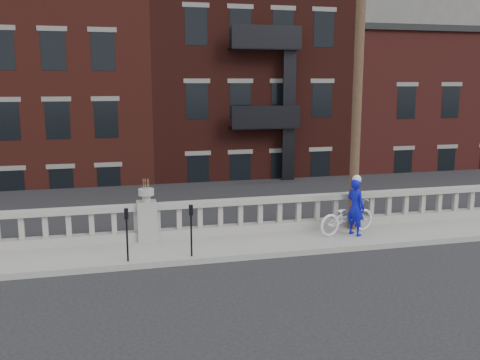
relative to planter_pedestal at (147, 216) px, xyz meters
name	(u,v)px	position (x,y,z in m)	size (l,w,h in m)	color
ground	(162,298)	(0.00, -3.95, -0.83)	(120.00, 120.00, 0.00)	black
sidewalk	(151,252)	(0.00, -0.95, -0.76)	(32.00, 2.20, 0.15)	gray
balustrade	(147,223)	(0.00, 0.00, -0.19)	(28.00, 0.34, 1.03)	gray
planter_pedestal	(147,216)	(0.00, 0.00, 0.00)	(0.55, 0.55, 1.76)	gray
lower_level	(132,113)	(0.56, 19.09, 1.80)	(80.00, 44.00, 20.80)	#605E59
utility_pole	(359,59)	(6.20, -0.35, 4.41)	(1.60, 0.28, 10.00)	#422D1E
parking_meter_c	(127,229)	(-0.63, -1.80, 0.17)	(0.10, 0.09, 1.36)	black
parking_meter_d	(191,225)	(0.99, -1.80, 0.17)	(0.10, 0.09, 1.36)	black
bicycle	(347,216)	(5.79, -0.80, -0.17)	(0.68, 1.95, 1.02)	silver
cyclist	(356,207)	(5.95, -1.04, 0.16)	(0.61, 0.40, 1.68)	#0B0FAC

